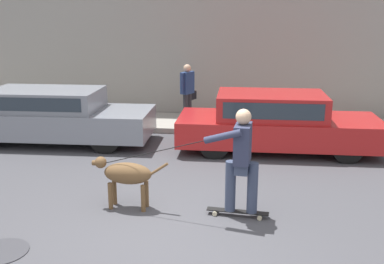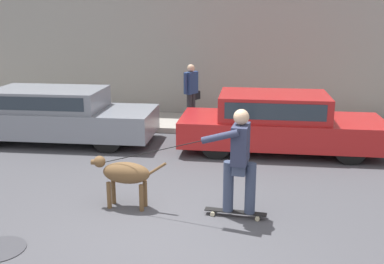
# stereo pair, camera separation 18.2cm
# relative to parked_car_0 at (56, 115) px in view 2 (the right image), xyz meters

# --- Properties ---
(ground_plane) EXTENTS (36.00, 36.00, 0.00)m
(ground_plane) POSITION_rel_parked_car_0_xyz_m (3.52, -4.06, -0.63)
(ground_plane) COLOR #47474C
(back_wall) EXTENTS (32.00, 0.30, 4.02)m
(back_wall) POSITION_rel_parked_car_0_xyz_m (3.52, 3.08, 1.38)
(back_wall) COLOR gray
(back_wall) RESTS_ON ground_plane
(sidewalk_curb) EXTENTS (30.00, 1.83, 0.14)m
(sidewalk_curb) POSITION_rel_parked_car_0_xyz_m (3.52, 2.00, -0.56)
(sidewalk_curb) COLOR #A39E93
(sidewalk_curb) RESTS_ON ground_plane
(parked_car_0) EXTENTS (4.59, 1.79, 1.26)m
(parked_car_0) POSITION_rel_parked_car_0_xyz_m (0.00, 0.00, 0.00)
(parked_car_0) COLOR black
(parked_car_0) RESTS_ON ground_plane
(parked_car_1) EXTENTS (4.41, 1.75, 1.28)m
(parked_car_1) POSITION_rel_parked_car_0_xyz_m (5.17, 0.00, -0.01)
(parked_car_1) COLOR black
(parked_car_1) RESTS_ON ground_plane
(dog) EXTENTS (1.22, 0.38, 0.82)m
(dog) POSITION_rel_parked_car_0_xyz_m (2.70, -3.39, -0.08)
(dog) COLOR brown
(dog) RESTS_ON ground_plane
(skateboarder) EXTENTS (2.62, 0.64, 1.66)m
(skateboarder) POSITION_rel_parked_car_0_xyz_m (4.47, -3.48, 0.31)
(skateboarder) COLOR beige
(skateboarder) RESTS_ON ground_plane
(pedestrian_with_bag) EXTENTS (0.38, 0.61, 1.54)m
(pedestrian_with_bag) POSITION_rel_parked_car_0_xyz_m (2.96, 1.81, 0.36)
(pedestrian_with_bag) COLOR #28282D
(pedestrian_with_bag) RESTS_ON sidewalk_curb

